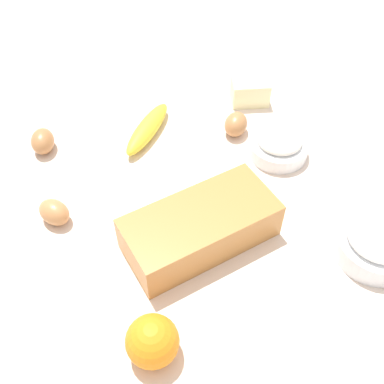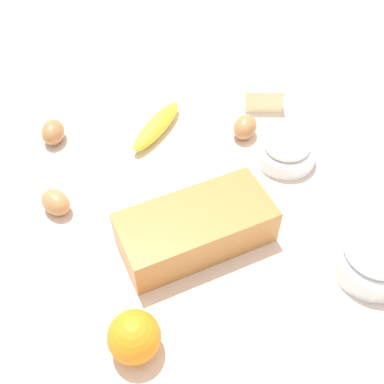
# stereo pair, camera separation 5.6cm
# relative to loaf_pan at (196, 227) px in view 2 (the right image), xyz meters

# --- Properties ---
(ground_plane) EXTENTS (2.40, 2.40, 0.02)m
(ground_plane) POSITION_rel_loaf_pan_xyz_m (-0.01, -0.09, -0.05)
(ground_plane) COLOR beige
(loaf_pan) EXTENTS (0.30, 0.19, 0.08)m
(loaf_pan) POSITION_rel_loaf_pan_xyz_m (0.00, 0.00, 0.00)
(loaf_pan) COLOR #B77A3D
(loaf_pan) RESTS_ON ground_plane
(flour_bowl) EXTENTS (0.13, 0.13, 0.06)m
(flour_bowl) POSITION_rel_loaf_pan_xyz_m (-0.24, -0.17, -0.01)
(flour_bowl) COLOR white
(flour_bowl) RESTS_ON ground_plane
(sugar_bowl) EXTENTS (0.15, 0.15, 0.07)m
(sugar_bowl) POSITION_rel_loaf_pan_xyz_m (-0.29, 0.13, -0.01)
(sugar_bowl) COLOR white
(sugar_bowl) RESTS_ON ground_plane
(banana) EXTENTS (0.16, 0.17, 0.04)m
(banana) POSITION_rel_loaf_pan_xyz_m (0.02, -0.32, -0.02)
(banana) COLOR yellow
(banana) RESTS_ON ground_plane
(orange_fruit) EXTENTS (0.08, 0.08, 0.08)m
(orange_fruit) POSITION_rel_loaf_pan_xyz_m (0.14, 0.18, 0.00)
(orange_fruit) COLOR orange
(orange_fruit) RESTS_ON ground_plane
(butter_block) EXTENTS (0.10, 0.08, 0.06)m
(butter_block) POSITION_rel_loaf_pan_xyz_m (-0.25, -0.37, -0.01)
(butter_block) COLOR #F4EDB2
(butter_block) RESTS_ON ground_plane
(egg_near_butter) EXTENTS (0.08, 0.08, 0.05)m
(egg_near_butter) POSITION_rel_loaf_pan_xyz_m (-0.18, -0.26, -0.02)
(egg_near_butter) COLOR #B47949
(egg_near_butter) RESTS_ON ground_plane
(egg_beside_bowl) EXTENTS (0.08, 0.08, 0.05)m
(egg_beside_bowl) POSITION_rel_loaf_pan_xyz_m (0.25, -0.13, -0.02)
(egg_beside_bowl) COLOR #BB7F4D
(egg_beside_bowl) RESTS_ON ground_plane
(egg_loose) EXTENTS (0.06, 0.08, 0.05)m
(egg_loose) POSITION_rel_loaf_pan_xyz_m (0.25, -0.35, -0.02)
(egg_loose) COLOR #AB7346
(egg_loose) RESTS_ON ground_plane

